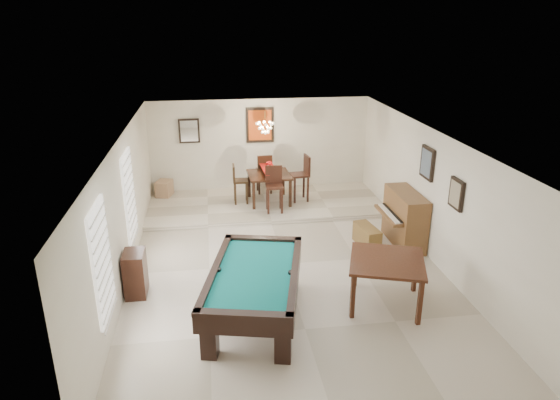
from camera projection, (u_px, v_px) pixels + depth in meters
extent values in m
cube|color=beige|center=(284.00, 264.00, 10.03)|extent=(6.00, 9.00, 0.02)
cube|color=silver|center=(260.00, 146.00, 13.75)|extent=(6.00, 0.04, 2.60)
cube|color=silver|center=(346.00, 349.00, 5.40)|extent=(6.00, 0.04, 2.60)
cube|color=silver|center=(124.00, 212.00, 9.18)|extent=(0.04, 9.00, 2.60)
cube|color=silver|center=(432.00, 196.00, 9.97)|extent=(0.04, 9.00, 2.60)
cube|color=white|center=(285.00, 137.00, 9.12)|extent=(6.00, 9.00, 0.04)
cube|color=beige|center=(266.00, 204.00, 13.02)|extent=(6.00, 2.50, 0.12)
cube|color=white|center=(102.00, 261.00, 7.11)|extent=(0.06, 1.00, 1.70)
cube|color=white|center=(129.00, 195.00, 9.71)|extent=(0.06, 1.00, 1.70)
cube|color=brown|center=(367.00, 236.00, 10.74)|extent=(0.43, 0.84, 0.45)
cube|color=black|center=(135.00, 274.00, 8.81)|extent=(0.36, 0.54, 0.82)
cube|color=#A47B59|center=(164.00, 188.00, 13.40)|extent=(0.48, 0.55, 0.41)
cube|color=#D84C14|center=(260.00, 125.00, 13.51)|extent=(0.75, 0.06, 0.95)
cube|color=white|center=(189.00, 131.00, 13.29)|extent=(0.55, 0.06, 0.65)
cube|color=slate|center=(427.00, 163.00, 10.04)|extent=(0.06, 0.55, 0.65)
cube|color=gray|center=(457.00, 194.00, 8.90)|extent=(0.06, 0.45, 0.55)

